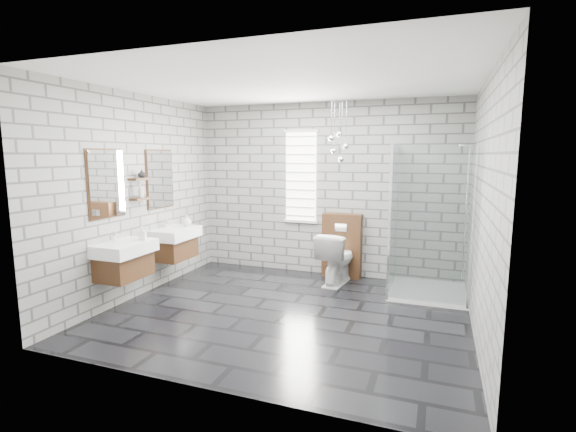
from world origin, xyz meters
The scene contains 20 objects.
floor centered at (0.00, 0.00, -0.01)m, with size 4.20×3.60×0.02m, color black.
ceiling centered at (0.00, 0.00, 2.71)m, with size 4.20×3.60×0.02m, color white.
wall_back centered at (0.00, 1.81, 1.35)m, with size 4.20×0.02×2.70m, color gray.
wall_front centered at (0.00, -1.81, 1.35)m, with size 4.20×0.02×2.70m, color gray.
wall_left centered at (-2.11, 0.00, 1.35)m, with size 0.02×3.60×2.70m, color gray.
wall_right centered at (2.11, 0.00, 1.35)m, with size 0.02×3.60×2.70m, color gray.
vanity_left centered at (-1.91, -0.58, 0.76)m, with size 0.47×0.70×1.57m.
vanity_right centered at (-1.91, 0.45, 0.76)m, with size 0.47×0.70×1.57m.
shelf_lower centered at (-2.03, -0.05, 1.32)m, with size 0.14×0.30×0.03m, color #4B2C17.
shelf_upper centered at (-2.03, -0.05, 1.58)m, with size 0.14×0.30×0.03m, color #4B2C17.
window centered at (-0.40, 1.78, 1.55)m, with size 0.56×0.05×1.48m.
cistern_panel centered at (0.30, 1.70, 0.50)m, with size 0.60×0.20×1.00m, color #4B2C17.
flush_plate centered at (0.30, 1.60, 0.80)m, with size 0.18×0.01×0.12m, color silver.
shower_enclosure centered at (1.50, 1.18, 0.50)m, with size 1.00×1.00×2.03m.
pendant_cluster centered at (0.30, 1.37, 2.03)m, with size 0.27×0.25×0.91m.
toilet centered at (0.30, 1.34, 0.39)m, with size 0.43×0.76×0.77m, color white.
soap_bottle_a centered at (-1.74, -0.40, 0.94)m, with size 0.08×0.08×0.17m, color #B2B2B2.
soap_bottle_b centered at (-1.81, 0.67, 0.93)m, with size 0.13×0.13×0.16m, color #B2B2B2.
soap_bottle_c centered at (-2.02, -0.05, 1.43)m, with size 0.07×0.07×0.18m, color #B2B2B2.
vase centered at (-2.02, -0.01, 1.65)m, with size 0.10×0.10×0.11m, color #B2B2B2.
Camera 1 is at (1.68, -4.54, 1.90)m, focal length 26.00 mm.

